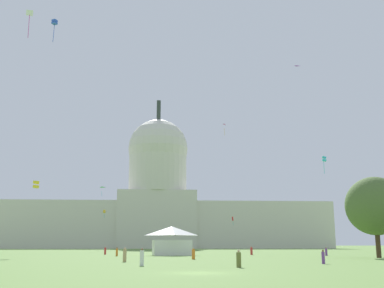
# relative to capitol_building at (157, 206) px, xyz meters

# --- Properties ---
(ground_plane) EXTENTS (800.00, 800.00, 0.00)m
(ground_plane) POSITION_rel_capitol_building_xyz_m (3.76, -166.40, -17.91)
(ground_plane) COLOR olive
(capitol_building) EXTENTS (146.67, 25.95, 64.84)m
(capitol_building) POSITION_rel_capitol_building_xyz_m (0.00, 0.00, 0.00)
(capitol_building) COLOR beige
(capitol_building) RESTS_ON ground_plane
(event_tent) EXTENTS (7.69, 7.65, 5.28)m
(event_tent) POSITION_rel_capitol_building_xyz_m (3.20, -113.51, -15.31)
(event_tent) COLOR white
(event_tent) RESTS_ON ground_plane
(tree_east_far) EXTENTS (10.96, 10.65, 12.43)m
(tree_east_far) POSITION_rel_capitol_building_xyz_m (34.37, -131.41, -10.03)
(tree_east_far) COLOR #42301E
(tree_east_far) RESTS_ON ground_plane
(person_orange_front_left) EXTENTS (0.56, 0.56, 1.58)m
(person_orange_front_left) POSITION_rel_capitol_building_xyz_m (5.63, -136.05, -17.20)
(person_orange_front_left) COLOR orange
(person_orange_front_left) RESTS_ON ground_plane
(person_purple_back_left) EXTENTS (0.45, 0.45, 1.52)m
(person_purple_back_left) POSITION_rel_capitol_building_xyz_m (18.60, -151.63, -17.21)
(person_purple_back_left) COLOR #703D93
(person_purple_back_left) RESTS_ON ground_plane
(person_purple_deep_crowd) EXTENTS (0.55, 0.55, 1.51)m
(person_purple_deep_crowd) POSITION_rel_capitol_building_xyz_m (30.70, -118.67, -17.23)
(person_purple_deep_crowd) COLOR #703D93
(person_purple_deep_crowd) RESTS_ON ground_plane
(person_orange_front_center) EXTENTS (0.48, 0.48, 1.55)m
(person_orange_front_center) POSITION_rel_capitol_building_xyz_m (-6.40, -118.92, -17.20)
(person_orange_front_center) COLOR orange
(person_orange_front_center) RESTS_ON ground_plane
(person_red_near_tree_west) EXTENTS (0.49, 0.49, 1.54)m
(person_red_near_tree_west) POSITION_rel_capitol_building_xyz_m (-9.71, -106.92, -17.21)
(person_red_near_tree_west) COLOR red
(person_red_near_tree_west) RESTS_ON ground_plane
(person_tan_mid_left) EXTENTS (0.50, 0.50, 1.71)m
(person_tan_mid_left) POSITION_rel_capitol_building_xyz_m (-3.27, -144.50, -17.13)
(person_tan_mid_left) COLOR tan
(person_tan_mid_left) RESTS_ON ground_plane
(person_olive_back_right) EXTENTS (0.50, 0.50, 1.61)m
(person_olive_back_right) POSITION_rel_capitol_building_xyz_m (8.20, -158.47, -17.19)
(person_olive_back_right) COLOR olive
(person_olive_back_right) RESTS_ON ground_plane
(person_white_near_tent) EXTENTS (0.57, 0.57, 1.73)m
(person_white_near_tent) POSITION_rel_capitol_building_xyz_m (-0.86, -154.60, -17.13)
(person_white_near_tent) COLOR silver
(person_white_near_tent) RESTS_ON ground_plane
(person_red_mid_right) EXTENTS (0.60, 0.60, 1.65)m
(person_red_mid_right) POSITION_rel_capitol_building_xyz_m (18.62, -111.37, -17.17)
(person_red_mid_right) COLOR red
(person_red_mid_right) RESTS_ON ground_plane
(kite_green_low) EXTENTS (1.73, 1.35, 2.57)m
(kite_green_low) POSITION_rel_capitol_building_xyz_m (-15.30, -70.72, -0.68)
(kite_green_low) COLOR green
(kite_gold_low) EXTENTS (0.77, 0.84, 2.58)m
(kite_gold_low) POSITION_rel_capitol_building_xyz_m (-16.72, -49.43, -5.78)
(kite_gold_low) COLOR gold
(kite_magenta_mid) EXTENTS (1.22, 1.47, 2.98)m
(kite_magenta_mid) POSITION_rel_capitol_building_xyz_m (17.92, -78.43, 15.80)
(kite_magenta_mid) COLOR #D1339E
(kite_blue_mid) EXTENTS (0.87, 0.88, 3.60)m
(kite_blue_mid) POSITION_rel_capitol_building_xyz_m (-15.06, -137.33, 16.23)
(kite_blue_mid) COLOR blue
(kite_red_low) EXTENTS (0.52, 0.76, 2.98)m
(kite_red_low) POSITION_rel_capitol_building_xyz_m (26.37, -39.45, -7.58)
(kite_red_low) COLOR red
(kite_white_mid) EXTENTS (1.01, 0.48, 4.10)m
(kite_white_mid) POSITION_rel_capitol_building_xyz_m (-17.84, -140.45, 15.52)
(kite_white_mid) COLOR white
(kite_yellow_low) EXTENTS (1.21, 1.18, 1.27)m
(kite_yellow_low) POSITION_rel_capitol_building_xyz_m (-20.47, -120.46, -5.81)
(kite_yellow_low) COLOR yellow
(kite_cyan_low) EXTENTS (0.89, 0.84, 3.21)m
(kite_cyan_low) POSITION_rel_capitol_building_xyz_m (30.77, -120.24, -0.69)
(kite_cyan_low) COLOR #33BCDB
(kite_violet_high) EXTENTS (1.71, 0.98, 0.15)m
(kite_violet_high) POSITION_rel_capitol_building_xyz_m (40.49, -74.84, 34.84)
(kite_violet_high) COLOR purple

